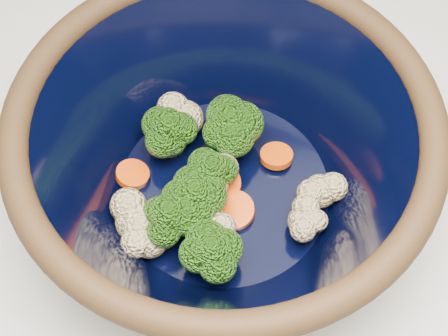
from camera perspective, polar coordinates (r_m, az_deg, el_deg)
mixing_bowl at (r=0.47m, az=0.00°, el=0.81°), size 0.31×0.31×0.14m
vegetable_pile at (r=0.48m, az=-2.41°, el=-1.07°), size 0.18×0.17×0.06m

